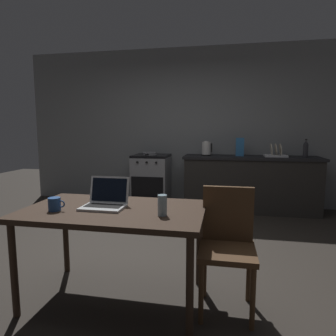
{
  "coord_description": "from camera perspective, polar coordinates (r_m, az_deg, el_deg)",
  "views": [
    {
      "loc": [
        0.73,
        -2.76,
        1.33
      ],
      "look_at": [
        0.05,
        0.75,
        0.86
      ],
      "focal_mm": 31.25,
      "sensor_mm": 36.0,
      "label": 1
    }
  ],
  "objects": [
    {
      "name": "frying_pan",
      "position": [
        5.03,
        -3.57,
        2.87
      ],
      "size": [
        0.26,
        0.43,
        0.05
      ],
      "color": "gray",
      "rests_on": "stove_oven"
    },
    {
      "name": "dish_rack",
      "position": [
        4.97,
        20.26,
        2.62
      ],
      "size": [
        0.34,
        0.26,
        0.21
      ],
      "color": "silver",
      "rests_on": "kitchen_counter"
    },
    {
      "name": "dining_table",
      "position": [
        2.3,
        -10.41,
        -9.42
      ],
      "size": [
        1.36,
        0.81,
        0.73
      ],
      "color": "#332319",
      "rests_on": "ground_plane"
    },
    {
      "name": "ground_plane",
      "position": [
        3.14,
        -3.61,
        -17.47
      ],
      "size": [
        12.0,
        12.0,
        0.0
      ],
      "primitive_type": "plane",
      "color": "#2D2823"
    },
    {
      "name": "bottle",
      "position": [
        5.0,
        25.26,
        3.4
      ],
      "size": [
        0.07,
        0.07,
        0.29
      ],
      "color": "#2D2D33",
      "rests_on": "kitchen_counter"
    },
    {
      "name": "drinking_glass",
      "position": [
        2.04,
        -1.11,
        -7.27
      ],
      "size": [
        0.07,
        0.07,
        0.15
      ],
      "color": "#99B7C6",
      "rests_on": "dining_table"
    },
    {
      "name": "chair",
      "position": [
        2.26,
        11.5,
        -13.53
      ],
      "size": [
        0.4,
        0.4,
        0.9
      ],
      "rotation": [
        0.0,
        0.0,
        -0.3
      ],
      "color": "#4C331E",
      "rests_on": "ground_plane"
    },
    {
      "name": "coffee_mug",
      "position": [
        2.32,
        -21.22,
        -6.59
      ],
      "size": [
        0.13,
        0.09,
        0.1
      ],
      "color": "#264C8C",
      "rests_on": "dining_table"
    },
    {
      "name": "back_wall",
      "position": [
        5.25,
        6.36,
        7.91
      ],
      "size": [
        6.4,
        0.1,
        2.74
      ],
      "primitive_type": "cube",
      "color": "gray",
      "rests_on": "ground_plane"
    },
    {
      "name": "cereal_box",
      "position": [
        4.92,
        13.84,
        4.01
      ],
      "size": [
        0.13,
        0.05,
        0.3
      ],
      "color": "#3372B2",
      "rests_on": "kitchen_counter"
    },
    {
      "name": "laptop",
      "position": [
        2.31,
        -12.16,
        -6.37
      ],
      "size": [
        0.32,
        0.27,
        0.22
      ],
      "rotation": [
        0.0,
        0.0,
        0.06
      ],
      "color": "silver",
      "rests_on": "dining_table"
    },
    {
      "name": "kitchen_counter",
      "position": [
        4.98,
        15.69,
        -2.92
      ],
      "size": [
        2.16,
        0.64,
        0.9
      ],
      "color": "#282623",
      "rests_on": "ground_plane"
    },
    {
      "name": "electric_kettle",
      "position": [
        4.91,
        7.48,
        3.75
      ],
      "size": [
        0.18,
        0.15,
        0.24
      ],
      "color": "black",
      "rests_on": "kitchen_counter"
    },
    {
      "name": "stove_oven",
      "position": [
        5.11,
        -3.24,
        -2.41
      ],
      "size": [
        0.6,
        0.62,
        0.9
      ],
      "color": "gray",
      "rests_on": "ground_plane"
    }
  ]
}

